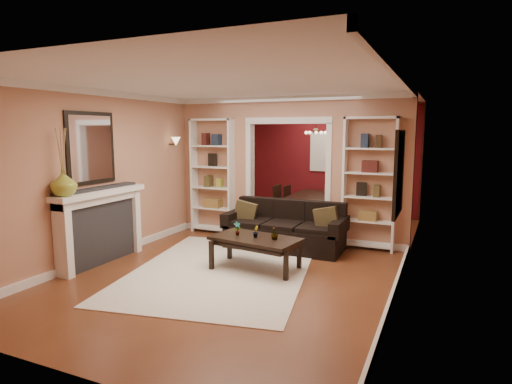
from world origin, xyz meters
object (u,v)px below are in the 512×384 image
at_px(bookshelf_left, 213,176).
at_px(coffee_table, 256,253).
at_px(sofa, 284,226).
at_px(fireplace, 102,227).
at_px(dining_table, 314,209).
at_px(bookshelf_right, 369,184).

bearing_deg(bookshelf_left, coffee_table, -46.13).
height_order(sofa, bookshelf_left, bookshelf_left).
relative_size(sofa, fireplace, 1.24).
bearing_deg(bookshelf_left, dining_table, 46.97).
xyz_separation_m(bookshelf_right, fireplace, (-3.64, -2.53, -0.57)).
xyz_separation_m(sofa, fireplace, (-2.30, -1.95, 0.17)).
height_order(bookshelf_left, fireplace, bookshelf_left).
relative_size(coffee_table, fireplace, 0.76).
height_order(fireplace, dining_table, fireplace).
bearing_deg(bookshelf_right, sofa, -156.59).
distance_m(fireplace, dining_table, 4.79).
xyz_separation_m(coffee_table, bookshelf_right, (1.34, 1.83, 0.90)).
bearing_deg(sofa, bookshelf_right, 23.41).
bearing_deg(dining_table, sofa, -176.63).
distance_m(bookshelf_left, fireplace, 2.65).
xyz_separation_m(bookshelf_left, dining_table, (1.62, 1.74, -0.84)).
xyz_separation_m(fireplace, dining_table, (2.16, 4.27, -0.27)).
distance_m(sofa, coffee_table, 1.26).
height_order(bookshelf_right, fireplace, bookshelf_right).
height_order(bookshelf_left, dining_table, bookshelf_left).
xyz_separation_m(sofa, coffee_table, (0.00, -1.25, -0.17)).
bearing_deg(fireplace, coffee_table, 16.83).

